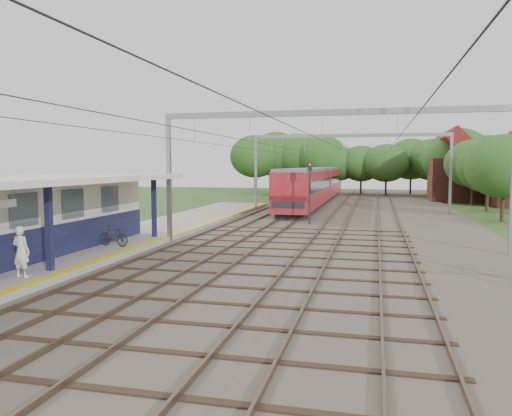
% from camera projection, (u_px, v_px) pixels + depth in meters
% --- Properties ---
extents(ground, '(160.00, 160.00, 0.00)m').
position_uv_depth(ground, '(110.00, 351.00, 11.45)').
color(ground, '#2D4C1E').
rests_on(ground, ground).
extents(ballast_bed, '(18.00, 90.00, 0.10)m').
position_uv_depth(ballast_bed, '(351.00, 218.00, 39.57)').
color(ballast_bed, '#473D33').
rests_on(ballast_bed, ground).
extents(platform, '(5.00, 52.00, 0.35)m').
position_uv_depth(platform, '(119.00, 241.00, 26.75)').
color(platform, gray).
rests_on(platform, ground).
extents(yellow_stripe, '(0.45, 52.00, 0.01)m').
position_uv_depth(yellow_stripe, '(158.00, 240.00, 26.21)').
color(yellow_stripe, yellow).
rests_on(yellow_stripe, platform).
extents(station_building, '(3.41, 18.00, 3.40)m').
position_uv_depth(station_building, '(0.00, 220.00, 20.13)').
color(station_building, beige).
rests_on(station_building, platform).
extents(canopy, '(6.40, 20.00, 3.44)m').
position_uv_depth(canopy, '(4.00, 182.00, 18.76)').
color(canopy, '#101335').
rests_on(canopy, platform).
extents(rail_tracks, '(11.80, 88.00, 0.15)m').
position_uv_depth(rail_tracks, '(320.00, 216.00, 40.14)').
color(rail_tracks, brown).
rests_on(rail_tracks, ballast_bed).
extents(catenary_system, '(17.22, 88.00, 7.00)m').
position_uv_depth(catenary_system, '(340.00, 147.00, 34.67)').
color(catenary_system, gray).
rests_on(catenary_system, ground).
extents(tree_band, '(31.72, 30.88, 8.82)m').
position_uv_depth(tree_band, '(361.00, 160.00, 65.45)').
color(tree_band, '#382619').
rests_on(tree_band, ground).
extents(house_far, '(8.00, 6.12, 8.66)m').
position_uv_depth(house_far, '(466.00, 174.00, 57.80)').
color(house_far, brown).
rests_on(house_far, ground).
extents(person, '(0.69, 0.48, 1.82)m').
position_uv_depth(person, '(21.00, 251.00, 17.41)').
color(person, silver).
rests_on(person, platform).
extents(bicycle, '(1.73, 0.75, 1.01)m').
position_uv_depth(bicycle, '(114.00, 236.00, 24.07)').
color(bicycle, black).
rests_on(bicycle, platform).
extents(train, '(2.94, 36.55, 3.86)m').
position_uv_depth(train, '(317.00, 184.00, 54.78)').
color(train, black).
rests_on(train, ballast_bed).
extents(signal_post, '(0.31, 0.27, 4.43)m').
position_uv_depth(signal_post, '(310.00, 186.00, 34.91)').
color(signal_post, black).
rests_on(signal_post, ground).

